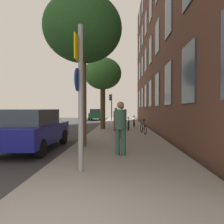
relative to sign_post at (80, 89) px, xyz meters
name	(u,v)px	position (x,y,z in m)	size (l,w,h in m)	color
ground_plane	(81,128)	(-2.42, 12.34, -2.15)	(41.80, 41.80, 0.00)	#332D28
road_asphalt	(56,128)	(-4.52, 12.34, -2.14)	(7.00, 38.00, 0.01)	#2D2D30
sidewalk	(122,128)	(1.08, 12.34, -2.09)	(4.20, 38.00, 0.12)	gray
building_facade	(154,37)	(3.67, 11.84, 5.31)	(0.56, 27.00, 14.87)	#513328
sign_post	(80,89)	(0.00, 0.00, 0.00)	(0.16, 0.60, 3.57)	gray
traffic_light	(111,102)	(-0.33, 22.15, 0.37)	(0.43, 0.24, 3.49)	black
tree_near	(83,30)	(-0.56, 3.47, 2.76)	(3.21, 3.21, 6.18)	brown
tree_far	(103,74)	(-0.39, 10.73, 2.14)	(2.86, 2.86, 5.45)	#4C3823
bicycle_0	(143,128)	(2.38, 7.76, -1.68)	(0.42, 1.60, 0.89)	black
bicycle_1	(129,125)	(1.54, 9.56, -1.66)	(0.42, 1.62, 0.94)	black
bicycle_2	(134,122)	(2.12, 12.53, -1.65)	(0.42, 1.62, 0.95)	black
pedestrian_0	(121,125)	(0.99, 1.83, -1.01)	(0.41, 0.41, 1.77)	#33594C
pedestrian_1	(122,119)	(1.04, 5.66, -1.03)	(0.51, 0.51, 1.75)	olive
pedestrian_2	(116,118)	(0.66, 9.21, -1.11)	(0.51, 0.51, 1.61)	maroon
car_0	(33,129)	(-2.51, 3.10, -1.30)	(1.86, 4.29, 1.62)	navy
car_1	(96,114)	(-2.68, 24.98, -1.31)	(1.85, 3.96, 1.62)	#19662D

